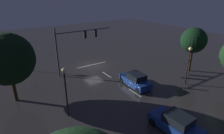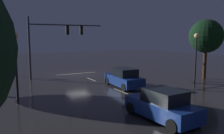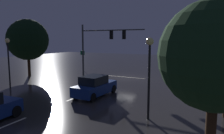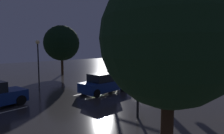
{
  "view_description": "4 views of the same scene",
  "coord_description": "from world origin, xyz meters",
  "px_view_note": "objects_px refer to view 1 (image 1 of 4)",
  "views": [
    {
      "loc": [
        12.47,
        24.07,
        10.65
      ],
      "look_at": [
        0.12,
        5.5,
        1.68
      ],
      "focal_mm": 30.03,
      "sensor_mm": 36.0,
      "label": 1
    },
    {
      "loc": [
        9.55,
        25.97,
        4.46
      ],
      "look_at": [
        -0.94,
        6.79,
        1.58
      ],
      "focal_mm": 37.07,
      "sensor_mm": 36.0,
      "label": 2
    },
    {
      "loc": [
        -10.06,
        23.41,
        4.65
      ],
      "look_at": [
        -1.03,
        5.46,
        2.02
      ],
      "focal_mm": 33.88,
      "sensor_mm": 36.0,
      "label": 3
    },
    {
      "loc": [
        -12.16,
        20.47,
        3.84
      ],
      "look_at": [
        0.33,
        5.92,
        1.94
      ],
      "focal_mm": 30.19,
      "sensor_mm": 36.0,
      "label": 4
    }
  ],
  "objects_px": {
    "car_distant": "(176,124)",
    "tree_right_near": "(8,59)",
    "traffic_signal_assembly": "(76,41)",
    "route_sign": "(30,57)",
    "street_lamp_left_kerb": "(189,59)",
    "tree_left_far": "(194,40)",
    "street_lamp_right_kerb": "(65,83)",
    "car_approaching": "(135,80)"
  },
  "relations": [
    {
      "from": "street_lamp_left_kerb",
      "to": "tree_right_near",
      "type": "bearing_deg",
      "value": -22.6
    },
    {
      "from": "car_approaching",
      "to": "car_distant",
      "type": "bearing_deg",
      "value": 72.55
    },
    {
      "from": "street_lamp_right_kerb",
      "to": "tree_left_far",
      "type": "distance_m",
      "value": 18.59
    },
    {
      "from": "car_approaching",
      "to": "tree_left_far",
      "type": "xyz_separation_m",
      "value": [
        -9.6,
        0.65,
        3.69
      ]
    },
    {
      "from": "traffic_signal_assembly",
      "to": "street_lamp_right_kerb",
      "type": "relative_size",
      "value": 1.75
    },
    {
      "from": "car_distant",
      "to": "street_lamp_left_kerb",
      "type": "distance_m",
      "value": 9.75
    },
    {
      "from": "car_distant",
      "to": "tree_left_far",
      "type": "distance_m",
      "value": 14.62
    },
    {
      "from": "route_sign",
      "to": "tree_left_far",
      "type": "height_order",
      "value": "tree_left_far"
    },
    {
      "from": "car_approaching",
      "to": "route_sign",
      "type": "xyz_separation_m",
      "value": [
        9.32,
        -11.78,
        1.35
      ]
    },
    {
      "from": "car_distant",
      "to": "route_sign",
      "type": "bearing_deg",
      "value": -70.97
    },
    {
      "from": "traffic_signal_assembly",
      "to": "route_sign",
      "type": "relative_size",
      "value": 2.79
    },
    {
      "from": "tree_left_far",
      "to": "route_sign",
      "type": "bearing_deg",
      "value": -33.31
    },
    {
      "from": "street_lamp_left_kerb",
      "to": "tree_left_far",
      "type": "bearing_deg",
      "value": -149.8
    },
    {
      "from": "route_sign",
      "to": "tree_left_far",
      "type": "xyz_separation_m",
      "value": [
        -18.92,
        12.43,
        2.34
      ]
    },
    {
      "from": "traffic_signal_assembly",
      "to": "tree_right_near",
      "type": "xyz_separation_m",
      "value": [
        8.58,
        3.56,
        0.11
      ]
    },
    {
      "from": "street_lamp_right_kerb",
      "to": "route_sign",
      "type": "distance_m",
      "value": 12.97
    },
    {
      "from": "car_approaching",
      "to": "street_lamp_left_kerb",
      "type": "distance_m",
      "value": 6.79
    },
    {
      "from": "traffic_signal_assembly",
      "to": "street_lamp_left_kerb",
      "type": "relative_size",
      "value": 1.75
    },
    {
      "from": "traffic_signal_assembly",
      "to": "street_lamp_left_kerb",
      "type": "bearing_deg",
      "value": 130.48
    },
    {
      "from": "car_approaching",
      "to": "tree_right_near",
      "type": "bearing_deg",
      "value": -19.64
    },
    {
      "from": "car_approaching",
      "to": "street_lamp_right_kerb",
      "type": "distance_m",
      "value": 9.38
    },
    {
      "from": "car_approaching",
      "to": "route_sign",
      "type": "relative_size",
      "value": 1.49
    },
    {
      "from": "route_sign",
      "to": "tree_right_near",
      "type": "height_order",
      "value": "tree_right_near"
    },
    {
      "from": "traffic_signal_assembly",
      "to": "street_lamp_right_kerb",
      "type": "bearing_deg",
      "value": 61.27
    },
    {
      "from": "car_distant",
      "to": "tree_left_far",
      "type": "bearing_deg",
      "value": -148.84
    },
    {
      "from": "tree_right_near",
      "to": "car_distant",
      "type": "bearing_deg",
      "value": 128.82
    },
    {
      "from": "traffic_signal_assembly",
      "to": "tree_right_near",
      "type": "relative_size",
      "value": 1.16
    },
    {
      "from": "street_lamp_right_kerb",
      "to": "car_distant",
      "type": "bearing_deg",
      "value": 133.26
    },
    {
      "from": "street_lamp_right_kerb",
      "to": "tree_left_far",
      "type": "bearing_deg",
      "value": -178.54
    },
    {
      "from": "street_lamp_left_kerb",
      "to": "tree_left_far",
      "type": "distance_m",
      "value": 4.87
    },
    {
      "from": "street_lamp_right_kerb",
      "to": "tree_right_near",
      "type": "distance_m",
      "value": 6.75
    },
    {
      "from": "traffic_signal_assembly",
      "to": "car_approaching",
      "type": "xyz_separation_m",
      "value": [
        -3.93,
        8.02,
        -3.7
      ]
    },
    {
      "from": "car_distant",
      "to": "street_lamp_right_kerb",
      "type": "distance_m",
      "value": 9.74
    },
    {
      "from": "street_lamp_left_kerb",
      "to": "route_sign",
      "type": "relative_size",
      "value": 1.59
    },
    {
      "from": "car_distant",
      "to": "tree_right_near",
      "type": "bearing_deg",
      "value": -51.18
    },
    {
      "from": "car_distant",
      "to": "tree_right_near",
      "type": "height_order",
      "value": "tree_right_near"
    },
    {
      "from": "car_distant",
      "to": "route_sign",
      "type": "height_order",
      "value": "route_sign"
    },
    {
      "from": "car_distant",
      "to": "route_sign",
      "type": "distance_m",
      "value": 20.94
    },
    {
      "from": "car_distant",
      "to": "street_lamp_right_kerb",
      "type": "xyz_separation_m",
      "value": [
        6.44,
        -6.85,
        2.56
      ]
    },
    {
      "from": "route_sign",
      "to": "street_lamp_right_kerb",
      "type": "bearing_deg",
      "value": 91.63
    },
    {
      "from": "route_sign",
      "to": "tree_right_near",
      "type": "bearing_deg",
      "value": 66.38
    },
    {
      "from": "tree_left_far",
      "to": "street_lamp_left_kerb",
      "type": "bearing_deg",
      "value": 30.2
    }
  ]
}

